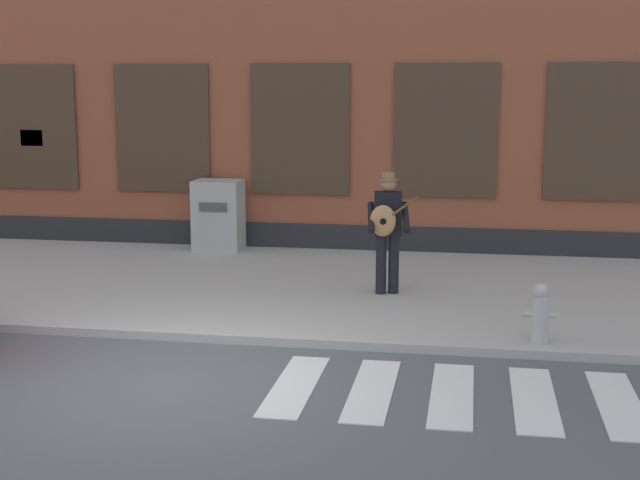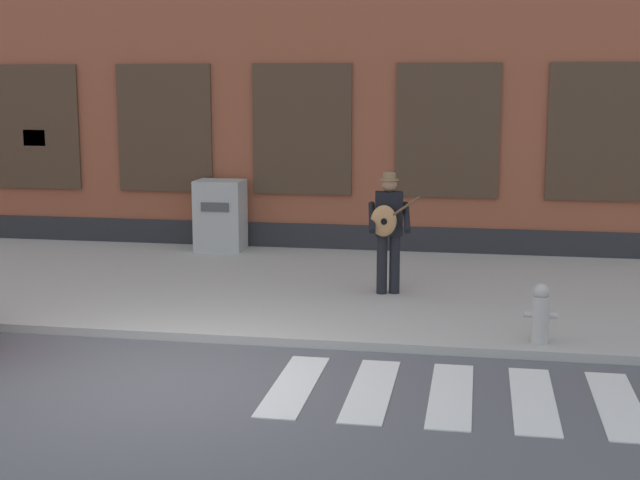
% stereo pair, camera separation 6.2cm
% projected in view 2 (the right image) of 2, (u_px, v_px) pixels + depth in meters
% --- Properties ---
extents(ground_plane, '(160.00, 160.00, 0.00)m').
position_uv_depth(ground_plane, '(169.00, 380.00, 9.28)').
color(ground_plane, '#56565B').
extents(sidewalk, '(28.00, 5.77, 0.11)m').
position_uv_depth(sidewalk, '(265.00, 285.00, 13.39)').
color(sidewalk, '#ADAAA3').
rests_on(sidewalk, ground).
extents(building_backdrop, '(28.00, 4.06, 9.10)m').
position_uv_depth(building_backdrop, '(322.00, 6.00, 17.34)').
color(building_backdrop, brown).
rests_on(building_backdrop, ground).
extents(crosswalk, '(5.20, 1.90, 0.01)m').
position_uv_depth(crosswalk, '(533.00, 400.00, 8.70)').
color(crosswalk, silver).
rests_on(crosswalk, ground).
extents(busker, '(0.75, 0.59, 1.72)m').
position_uv_depth(busker, '(388.00, 226.00, 12.47)').
color(busker, black).
rests_on(busker, sidewalk).
extents(utility_box, '(0.84, 0.66, 1.25)m').
position_uv_depth(utility_box, '(220.00, 215.00, 15.88)').
color(utility_box, '#ADADA8').
rests_on(utility_box, sidewalk).
extents(fire_hydrant, '(0.38, 0.20, 0.70)m').
position_uv_depth(fire_hydrant, '(541.00, 314.00, 10.19)').
color(fire_hydrant, '#B2ADA8').
rests_on(fire_hydrant, sidewalk).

